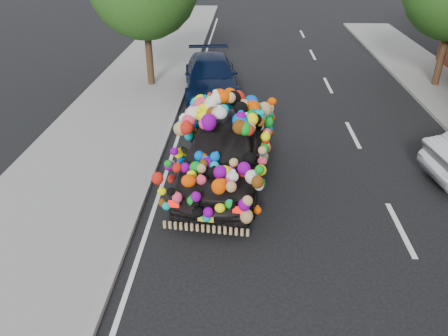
# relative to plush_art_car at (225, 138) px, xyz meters

# --- Properties ---
(ground) EXTENTS (100.00, 100.00, 0.00)m
(ground) POSITION_rel_plush_art_car_xyz_m (0.39, -2.00, -1.21)
(ground) COLOR black
(ground) RESTS_ON ground
(sidewalk) EXTENTS (4.00, 60.00, 0.12)m
(sidewalk) POSITION_rel_plush_art_car_xyz_m (-3.91, -2.00, -1.15)
(sidewalk) COLOR gray
(sidewalk) RESTS_ON ground
(kerb) EXTENTS (0.15, 60.00, 0.13)m
(kerb) POSITION_rel_plush_art_car_xyz_m (-1.96, -2.00, -1.15)
(kerb) COLOR gray
(kerb) RESTS_ON ground
(lane_markings) EXTENTS (6.00, 50.00, 0.01)m
(lane_markings) POSITION_rel_plush_art_car_xyz_m (3.99, -2.00, -1.20)
(lane_markings) COLOR silver
(lane_markings) RESTS_ON ground
(plush_art_car) EXTENTS (2.92, 5.40, 2.34)m
(plush_art_car) POSITION_rel_plush_art_car_xyz_m (0.00, 0.00, 0.00)
(plush_art_car) COLOR black
(plush_art_car) RESTS_ON ground
(navy_sedan) EXTENTS (2.57, 5.15, 1.44)m
(navy_sedan) POSITION_rel_plush_art_car_xyz_m (-0.86, 6.69, -0.49)
(navy_sedan) COLOR black
(navy_sedan) RESTS_ON ground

